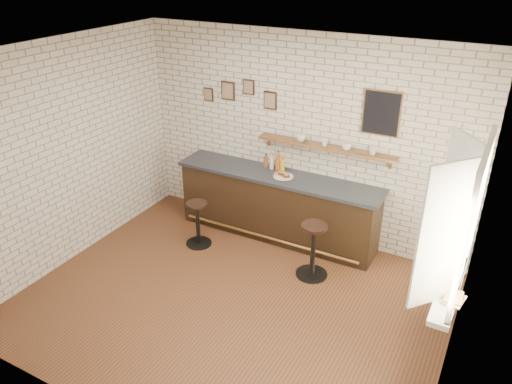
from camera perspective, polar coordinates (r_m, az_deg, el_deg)
ground at (r=6.37m, az=-2.74°, el=-12.40°), size 5.00×5.00×0.00m
bar_counter at (r=7.43m, az=2.45°, el=-1.55°), size 3.10×0.65×1.01m
sandwich_plate at (r=7.15m, az=3.14°, el=1.81°), size 0.28×0.28×0.01m
ciabatta_sandwich at (r=7.13m, az=3.22°, el=2.08°), size 0.22×0.16×0.07m
potato_chips at (r=7.15m, az=2.97°, el=1.91°), size 0.25×0.18×0.00m
bitters_bottle_brown at (r=7.40m, az=1.13°, el=3.45°), size 0.07×0.07×0.22m
bitters_bottle_white at (r=7.36m, az=1.81°, el=3.39°), size 0.06×0.06×0.25m
bitters_bottle_amber at (r=7.31m, az=2.54°, el=3.39°), size 0.07×0.07×0.30m
condiment_bottle_yellow at (r=7.29m, az=3.04°, el=3.02°), size 0.06×0.06×0.20m
bar_stool_left at (r=7.32m, az=-6.68°, el=-3.45°), size 0.38×0.38×0.68m
bar_stool_right at (r=6.62m, az=6.54°, el=-6.46°), size 0.45×0.45×0.77m
wall_shelf at (r=6.98m, az=7.92°, el=5.07°), size 2.00×0.18×0.18m
shelf_cup_a at (r=7.07m, az=5.17°, el=6.17°), size 0.17×0.17×0.11m
shelf_cup_b at (r=6.95m, az=7.87°, el=5.62°), size 0.14×0.14×0.09m
shelf_cup_c at (r=6.86m, az=10.32°, el=5.15°), size 0.13×0.13×0.10m
shelf_cup_d at (r=6.77m, az=13.21°, el=4.54°), size 0.13×0.13×0.09m
back_wall_decor at (r=6.92m, az=7.09°, el=9.92°), size 2.96×0.02×0.56m
window_sill at (r=5.48m, az=21.27°, el=-10.02°), size 0.20×1.35×0.06m
casement_window at (r=5.10m, az=22.17°, el=-3.07°), size 0.40×1.30×1.56m
book_lower at (r=5.25m, az=20.69°, el=-11.08°), size 0.22×0.27×0.02m
book_upper at (r=5.24m, az=20.73°, el=-10.89°), size 0.18×0.24×0.02m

